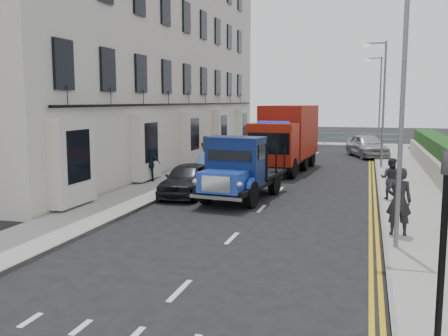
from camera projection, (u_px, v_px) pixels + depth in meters
ground at (248, 222)px, 15.72m from camera, size 120.00×120.00×0.00m
pavement_west at (191, 174)px, 25.71m from camera, size 2.40×38.00×0.12m
pavement_east at (406, 183)px, 22.82m from camera, size 2.60×38.00×0.12m
promenade at (325, 144)px, 43.32m from camera, size 30.00×2.50×0.12m
sea_plane at (343, 127)px, 72.85m from camera, size 120.00×120.00×0.00m
terrace_west at (145, 44)px, 29.74m from camera, size 6.31×30.20×14.25m
seafront_railing at (325, 139)px, 42.49m from camera, size 13.00×0.08×1.11m
lamp_near at (398, 92)px, 12.13m from camera, size 1.23×0.18×7.00m
lamp_mid at (382, 97)px, 27.37m from camera, size 1.23×0.18×7.00m
lamp_far at (378, 98)px, 36.89m from camera, size 1.23×0.18×7.00m
traffic_signal at (444, 223)px, 7.03m from camera, size 0.16×0.20×3.10m
bedford_lorry at (237, 172)px, 18.70m from camera, size 2.56×5.30×2.42m
red_lorry at (286, 136)px, 27.04m from camera, size 2.81×6.90×3.53m
parked_car_front at (188, 179)px, 20.00m from camera, size 1.71×3.94×1.32m
parked_car_mid at (213, 166)px, 24.05m from camera, size 1.69×4.02×1.29m
parked_car_rear at (267, 148)px, 31.75m from camera, size 2.32×5.49×1.58m
seafront_car_left at (296, 138)px, 41.95m from camera, size 2.16×4.63×1.28m
seafront_car_right at (367, 146)px, 33.69m from camera, size 3.29×4.95×1.57m
pedestrian_east_near at (399, 201)px, 13.63m from camera, size 0.71×0.49×1.89m
pedestrian_east_far at (391, 179)px, 18.63m from camera, size 0.90×0.78×1.56m
pedestrian_west_near at (150, 164)px, 22.79m from camera, size 1.00×0.69×1.57m
pedestrian_west_far at (206, 148)px, 30.54m from camera, size 0.87×0.69×1.56m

